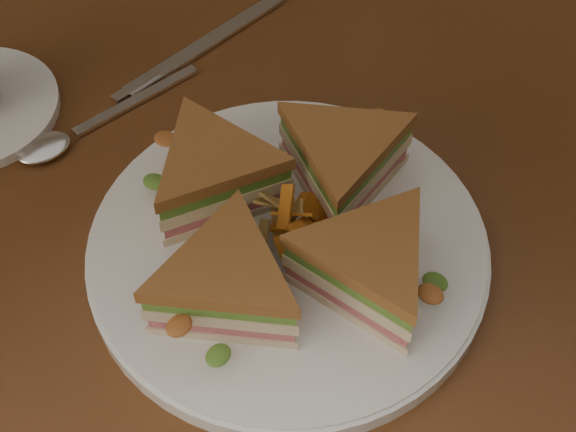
# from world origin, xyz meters

# --- Properties ---
(table) EXTENTS (1.20, 0.80, 0.75)m
(table) POSITION_xyz_m (0.00, 0.00, 0.65)
(table) COLOR #3B1E0D
(table) RESTS_ON ground
(plate) EXTENTS (0.31, 0.31, 0.02)m
(plate) POSITION_xyz_m (-0.04, -0.11, 0.76)
(plate) COLOR white
(plate) RESTS_ON table
(sandwich_wedges) EXTENTS (0.29, 0.29, 0.06)m
(sandwich_wedges) POSITION_xyz_m (-0.04, -0.11, 0.80)
(sandwich_wedges) COLOR beige
(sandwich_wedges) RESTS_ON plate
(crisps_mound) EXTENTS (0.09, 0.09, 0.05)m
(crisps_mound) POSITION_xyz_m (-0.04, -0.11, 0.79)
(crisps_mound) COLOR #CB6A1A
(crisps_mound) RESTS_ON plate
(spoon) EXTENTS (0.18, 0.04, 0.01)m
(spoon) POSITION_xyz_m (-0.13, 0.10, 0.75)
(spoon) COLOR silver
(spoon) RESTS_ON table
(knife) EXTENTS (0.21, 0.05, 0.00)m
(knife) POSITION_xyz_m (0.03, 0.14, 0.75)
(knife) COLOR silver
(knife) RESTS_ON table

